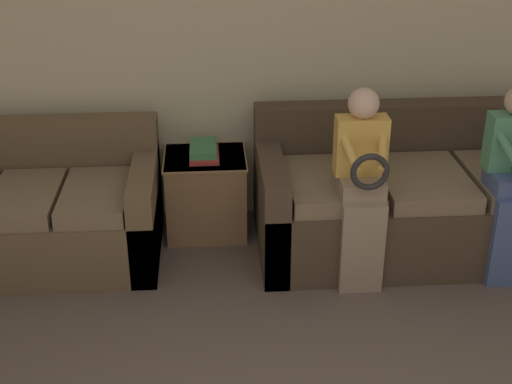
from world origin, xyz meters
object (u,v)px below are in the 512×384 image
object	(u,v)px
child_left_seated	(362,181)
book_stack	(204,151)
couch_main	(414,200)
side_shelf	(206,193)
couch_side	(33,213)

from	to	relation	value
child_left_seated	book_stack	size ratio (longest dim) A/B	3.68
child_left_seated	book_stack	bearing A→B (deg)	142.67
couch_main	side_shelf	bearing A→B (deg)	167.97
couch_main	side_shelf	size ratio (longest dim) A/B	3.70
couch_main	couch_side	distance (m)	2.55
couch_side	child_left_seated	xyz separation A→B (m)	(2.08, -0.46, 0.38)
child_left_seated	couch_main	bearing A→B (deg)	41.80
couch_side	couch_main	bearing A→B (deg)	-1.07
couch_side	book_stack	size ratio (longest dim) A/B	4.91
side_shelf	book_stack	distance (m)	0.32
couch_main	child_left_seated	bearing A→B (deg)	-138.20
couch_main	child_left_seated	world-z (taller)	child_left_seated
child_left_seated	side_shelf	bearing A→B (deg)	142.63
couch_main	child_left_seated	distance (m)	0.72
couch_side	side_shelf	distance (m)	1.17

